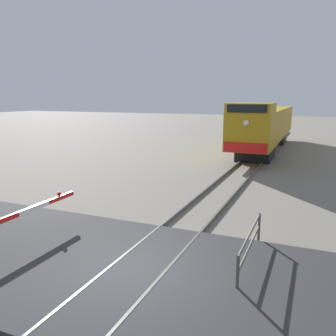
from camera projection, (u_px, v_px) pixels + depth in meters
name	position (u px, v px, depth m)	size (l,w,h in m)	color
ground_plane	(136.00, 275.00, 9.09)	(160.00, 160.00, 0.00)	slate
rail_track_left	(112.00, 267.00, 9.35)	(0.08, 80.00, 0.15)	#59544C
rail_track_right	(162.00, 278.00, 8.80)	(0.08, 80.00, 0.15)	#59544C
road_surface	(136.00, 273.00, 9.08)	(36.00, 6.26, 0.14)	#2D2D30
locomotive	(266.00, 125.00, 29.56)	(2.82, 18.45, 4.08)	black
guard_railing	(250.00, 242.00, 9.58)	(0.08, 3.26, 0.95)	#4C4742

